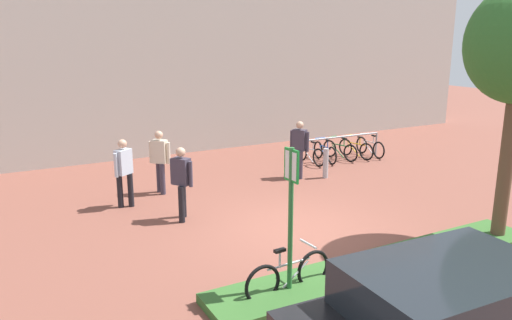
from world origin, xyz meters
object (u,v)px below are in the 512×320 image
bollard_steel (326,163)px  person_casual_tan (160,158)px  parking_sign_post (291,202)px  bike_at_sign (289,275)px  person_shirt_white (124,169)px  bike_rack_cluster (341,150)px  person_suited_dark (299,146)px  person_suited_navy (182,179)px

bollard_steel → person_casual_tan: (-4.82, 0.90, 0.53)m
parking_sign_post → person_casual_tan: 6.41m
bike_at_sign → person_shirt_white: 5.81m
bollard_steel → person_casual_tan: person_casual_tan is taller
bike_rack_cluster → person_suited_dark: (-2.51, -1.22, 0.64)m
parking_sign_post → person_casual_tan: parking_sign_post is taller
parking_sign_post → bike_at_sign: size_ratio=1.49×
parking_sign_post → bike_at_sign: parking_sign_post is taller
parking_sign_post → person_suited_navy: size_ratio=1.45×
bike_at_sign → person_shirt_white: (-1.24, 5.64, 0.63)m
parking_sign_post → person_casual_tan: (-0.09, 6.37, -0.65)m
bike_at_sign → person_shirt_white: size_ratio=0.98×
person_suited_navy → person_casual_tan: bearing=85.0°
bike_rack_cluster → bollard_steel: bearing=-138.3°
bike_rack_cluster → person_casual_tan: bearing=-173.8°
parking_sign_post → person_casual_tan: bearing=90.8°
person_suited_navy → person_casual_tan: same height
person_casual_tan → bollard_steel: bearing=-10.5°
parking_sign_post → bollard_steel: (4.73, 5.48, -1.18)m
person_shirt_white → bike_at_sign: bearing=-77.6°
person_suited_navy → bike_rack_cluster: bearing=23.1°
person_shirt_white → person_casual_tan: bearing=30.6°
bollard_steel → person_shirt_white: bearing=177.8°
parking_sign_post → bike_at_sign: (0.03, 0.06, -1.28)m
bollard_steel → person_suited_navy: bearing=-165.6°
person_shirt_white → person_suited_navy: bearing=-58.4°
person_suited_navy → bike_at_sign: bearing=-85.7°
person_shirt_white → parking_sign_post: bearing=-77.9°
person_suited_navy → bollard_steel: bearing=14.4°
bike_rack_cluster → person_suited_dark: 2.87m
bike_at_sign → person_shirt_white: person_shirt_white is taller
bike_rack_cluster → person_casual_tan: (-6.64, -0.73, 0.64)m
bollard_steel → parking_sign_post: bearing=-130.8°
parking_sign_post → person_suited_dark: parking_sign_post is taller
person_suited_dark → person_shirt_white: size_ratio=1.00×
bollard_steel → person_casual_tan: 4.93m
parking_sign_post → bike_rack_cluster: size_ratio=0.78×
parking_sign_post → person_shirt_white: size_ratio=1.45×
person_casual_tan → person_suited_dark: 4.16m
parking_sign_post → bike_rack_cluster: 9.74m
parking_sign_post → bike_rack_cluster: (6.55, 7.10, -1.29)m
person_suited_navy → person_suited_dark: 4.64m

